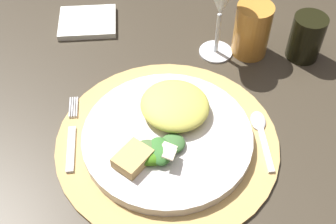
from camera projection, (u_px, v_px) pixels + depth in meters
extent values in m
cube|color=#393024|center=(187.00, 110.00, 0.80)|extent=(1.45, 1.08, 0.02)
cylinder|color=tan|center=(167.00, 142.00, 0.74)|extent=(0.37, 0.37, 0.01)
cylinder|color=silver|center=(167.00, 137.00, 0.73)|extent=(0.28, 0.28, 0.02)
ellipsoid|color=#D6D055|center=(175.00, 105.00, 0.74)|extent=(0.16, 0.16, 0.03)
ellipsoid|color=#3C6932|center=(173.00, 143.00, 0.70)|extent=(0.05, 0.05, 0.01)
ellipsoid|color=#4B6A37|center=(148.00, 151.00, 0.69)|extent=(0.05, 0.04, 0.02)
ellipsoid|color=#36712E|center=(160.00, 151.00, 0.68)|extent=(0.05, 0.06, 0.02)
ellipsoid|color=#417E16|center=(153.00, 158.00, 0.68)|extent=(0.05, 0.03, 0.02)
cube|color=beige|center=(168.00, 149.00, 0.68)|extent=(0.03, 0.03, 0.01)
cube|color=beige|center=(169.00, 153.00, 0.66)|extent=(0.02, 0.03, 0.01)
cube|color=tan|center=(133.00, 158.00, 0.68)|extent=(0.07, 0.07, 0.02)
cube|color=silver|center=(71.00, 149.00, 0.72)|extent=(0.02, 0.09, 0.00)
cube|color=silver|center=(70.00, 108.00, 0.78)|extent=(0.01, 0.04, 0.00)
cube|color=silver|center=(72.00, 107.00, 0.78)|extent=(0.01, 0.04, 0.00)
cube|color=silver|center=(75.00, 107.00, 0.78)|extent=(0.01, 0.04, 0.00)
cube|color=silver|center=(77.00, 107.00, 0.78)|extent=(0.01, 0.04, 0.00)
cube|color=silver|center=(266.00, 149.00, 0.72)|extent=(0.02, 0.09, 0.00)
ellipsoid|color=silver|center=(258.00, 121.00, 0.76)|extent=(0.03, 0.04, 0.01)
cube|color=white|center=(88.00, 22.00, 0.94)|extent=(0.13, 0.11, 0.01)
cylinder|color=silver|center=(216.00, 52.00, 0.88)|extent=(0.07, 0.07, 0.00)
cylinder|color=silver|center=(218.00, 33.00, 0.85)|extent=(0.01, 0.01, 0.09)
cylinder|color=#C88433|center=(252.00, 30.00, 0.85)|extent=(0.07, 0.07, 0.11)
cylinder|color=black|center=(306.00, 37.00, 0.84)|extent=(0.06, 0.06, 0.09)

